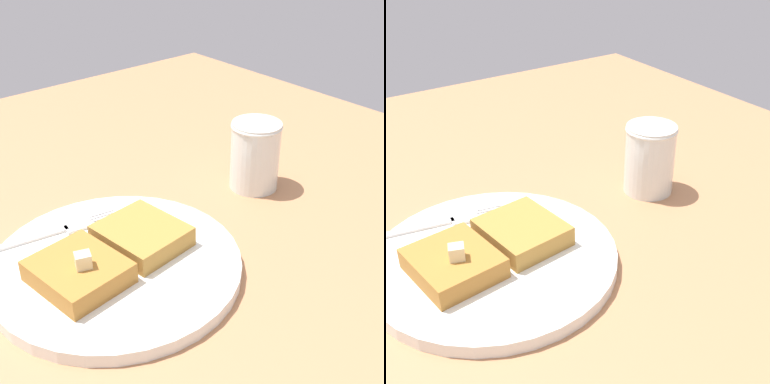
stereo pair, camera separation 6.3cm
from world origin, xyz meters
The scene contains 7 objects.
table_surface centered at (0.00, 0.00, 0.94)cm, with size 124.36×124.36×1.89cm, color #AB744D.
plate centered at (-0.45, 3.04, 2.74)cm, with size 26.71×26.71×1.48cm.
toast_slice_left centered at (-4.72, 2.54, 4.52)cm, with size 7.82×8.93×2.31cm, color #A76E2D.
toast_slice_middle centered at (3.81, 3.55, 4.52)cm, with size 7.82×8.93×2.31cm, color #A77834.
butter_pat_primary centered at (-4.56, 1.54, 6.44)cm, with size 1.54×1.38×1.54cm, color beige.
fork centered at (-1.93, 11.68, 3.54)cm, with size 16.01×4.16×0.36cm.
syrup_jar centered at (24.65, 6.44, 6.13)cm, with size 6.79×6.79×9.33cm.
Camera 1 is at (-23.54, -36.68, 38.05)cm, focal length 50.00 mm.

